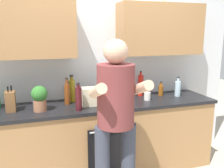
# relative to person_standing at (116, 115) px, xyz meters

# --- Properties ---
(back_wall_unit) EXTENTS (4.00, 0.38, 2.50)m
(back_wall_unit) POSITION_rel_person_standing_xyz_m (0.07, 1.00, 0.50)
(back_wall_unit) COLOR silver
(back_wall_unit) RESTS_ON ground
(counter) EXTENTS (2.84, 0.67, 0.90)m
(counter) POSITION_rel_person_standing_xyz_m (0.07, 0.72, -0.54)
(counter) COLOR #A37547
(counter) RESTS_ON ground
(person_standing) EXTENTS (0.49, 0.45, 1.68)m
(person_standing) POSITION_rel_person_standing_xyz_m (0.00, 0.00, 0.00)
(person_standing) COLOR #383D4C
(person_standing) RESTS_ON ground
(bottle_oil) EXTENTS (0.08, 0.08, 0.33)m
(bottle_oil) POSITION_rel_person_standing_xyz_m (-0.27, 0.90, 0.05)
(bottle_oil) COLOR olive
(bottle_oil) RESTS_ON counter
(bottle_syrup) EXTENTS (0.06, 0.06, 0.19)m
(bottle_syrup) POSITION_rel_person_standing_xyz_m (0.92, 0.84, -0.02)
(bottle_syrup) COLOR #8C4C14
(bottle_syrup) RESTS_ON counter
(bottle_water) EXTENTS (0.08, 0.08, 0.26)m
(bottle_water) POSITION_rel_person_standing_xyz_m (1.12, 0.74, 0.01)
(bottle_water) COLOR silver
(bottle_water) RESTS_ON counter
(bottle_juice) EXTENTS (0.07, 0.07, 0.23)m
(bottle_juice) POSITION_rel_person_standing_xyz_m (0.11, 0.56, 0.00)
(bottle_juice) COLOR orange
(bottle_juice) RESTS_ON counter
(bottle_wine) EXTENTS (0.07, 0.07, 0.31)m
(bottle_wine) POSITION_rel_person_standing_xyz_m (-0.25, 0.53, 0.04)
(bottle_wine) COLOR #471419
(bottle_wine) RESTS_ON counter
(bottle_vinegar) EXTENTS (0.07, 0.07, 0.32)m
(bottle_vinegar) POSITION_rel_person_standing_xyz_m (-0.34, 0.80, 0.03)
(bottle_vinegar) COLOR brown
(bottle_vinegar) RESTS_ON counter
(bottle_hotsauce) EXTENTS (0.07, 0.07, 0.33)m
(bottle_hotsauce) POSITION_rel_person_standing_xyz_m (0.66, 0.92, 0.05)
(bottle_hotsauce) COLOR red
(bottle_hotsauce) RESTS_ON counter
(cup_coffee) EXTENTS (0.08, 0.08, 0.10)m
(cup_coffee) POSITION_rel_person_standing_xyz_m (0.65, 0.69, -0.05)
(cup_coffee) COLOR white
(cup_coffee) RESTS_ON counter
(cup_tea) EXTENTS (0.09, 0.09, 0.10)m
(cup_tea) POSITION_rel_person_standing_xyz_m (-0.69, 0.85, -0.05)
(cup_tea) COLOR #33598C
(cup_tea) RESTS_ON counter
(mixing_bowl) EXTENTS (0.25, 0.25, 0.08)m
(mixing_bowl) POSITION_rel_person_standing_xyz_m (0.36, 0.78, -0.06)
(mixing_bowl) COLOR silver
(mixing_bowl) RESTS_ON counter
(knife_block) EXTENTS (0.10, 0.14, 0.28)m
(knife_block) POSITION_rel_person_standing_xyz_m (-0.95, 0.73, 0.01)
(knife_block) COLOR brown
(knife_block) RESTS_ON counter
(potted_herb) EXTENTS (0.17, 0.17, 0.28)m
(potted_herb) POSITION_rel_person_standing_xyz_m (-0.65, 0.64, 0.05)
(potted_herb) COLOR #9E6647
(potted_herb) RESTS_ON counter
(grocery_bag_rice) EXTENTS (0.24, 0.15, 0.21)m
(grocery_bag_rice) POSITION_rel_person_standing_xyz_m (-0.07, 0.68, 0.01)
(grocery_bag_rice) COLOR beige
(grocery_bag_rice) RESTS_ON counter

